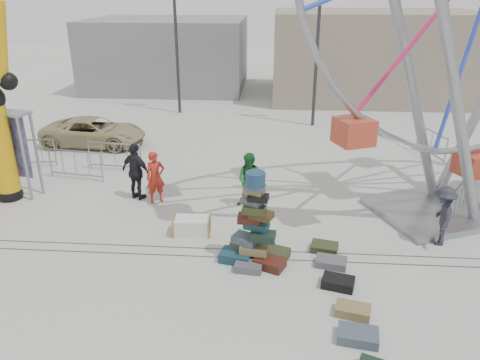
# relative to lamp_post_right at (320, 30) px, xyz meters

# --- Properties ---
(ground) EXTENTS (90.00, 90.00, 0.00)m
(ground) POSITION_rel_lamp_post_right_xyz_m (-3.09, -13.00, -4.48)
(ground) COLOR #9E9E99
(ground) RESTS_ON ground
(track_line_near) EXTENTS (40.00, 0.04, 0.01)m
(track_line_near) POSITION_rel_lamp_post_right_xyz_m (-3.09, -12.40, -4.48)
(track_line_near) COLOR #47443F
(track_line_near) RESTS_ON ground
(track_line_far) EXTENTS (40.00, 0.04, 0.01)m
(track_line_far) POSITION_rel_lamp_post_right_xyz_m (-3.09, -12.00, -4.48)
(track_line_far) COLOR #47443F
(track_line_far) RESTS_ON ground
(building_right) EXTENTS (12.00, 8.00, 5.00)m
(building_right) POSITION_rel_lamp_post_right_xyz_m (3.91, 7.00, -1.98)
(building_right) COLOR gray
(building_right) RESTS_ON ground
(building_left) EXTENTS (10.00, 8.00, 4.40)m
(building_left) POSITION_rel_lamp_post_right_xyz_m (-9.09, 9.00, -2.28)
(building_left) COLOR gray
(building_left) RESTS_ON ground
(lamp_post_right) EXTENTS (1.41, 0.25, 8.00)m
(lamp_post_right) POSITION_rel_lamp_post_right_xyz_m (0.00, 0.00, 0.00)
(lamp_post_right) COLOR #2D2D30
(lamp_post_right) RESTS_ON ground
(lamp_post_left) EXTENTS (1.41, 0.25, 8.00)m
(lamp_post_left) POSITION_rel_lamp_post_right_xyz_m (-7.00, 2.00, 0.00)
(lamp_post_left) COLOR #2D2D30
(lamp_post_left) RESTS_ON ground
(suitcase_tower) EXTENTS (1.82, 1.51, 2.38)m
(suitcase_tower) POSITION_rel_lamp_post_right_xyz_m (-2.40, -12.45, -3.82)
(suitcase_tower) COLOR #183D4A
(suitcase_tower) RESTS_ON ground
(steamer_trunk) EXTENTS (1.03, 0.63, 0.47)m
(steamer_trunk) POSITION_rel_lamp_post_right_xyz_m (-4.18, -11.23, -4.25)
(steamer_trunk) COLOR silver
(steamer_trunk) RESTS_ON ground
(row_case_0) EXTENTS (0.77, 0.64, 0.19)m
(row_case_0) POSITION_rel_lamp_post_right_xyz_m (-0.61, -11.87, -4.39)
(row_case_0) COLOR #313B1D
(row_case_0) RESTS_ON ground
(row_case_1) EXTENTS (0.82, 0.62, 0.19)m
(row_case_1) POSITION_rel_lamp_post_right_xyz_m (-0.51, -12.57, -4.39)
(row_case_1) COLOR #56575D
(row_case_1) RESTS_ON ground
(row_case_2) EXTENTS (0.82, 0.65, 0.23)m
(row_case_2) POSITION_rel_lamp_post_right_xyz_m (-0.45, -13.44, -4.37)
(row_case_2) COLOR black
(row_case_2) RESTS_ON ground
(row_case_3) EXTENTS (0.80, 0.60, 0.21)m
(row_case_3) POSITION_rel_lamp_post_right_xyz_m (-0.26, -14.42, -4.38)
(row_case_3) COLOR olive
(row_case_3) RESTS_ON ground
(row_case_4) EXTENTS (0.85, 0.64, 0.21)m
(row_case_4) POSITION_rel_lamp_post_right_xyz_m (-0.27, -15.18, -4.38)
(row_case_4) COLOR #455462
(row_case_4) RESTS_ON ground
(barricade_dummy_a) EXTENTS (2.00, 0.36, 1.10)m
(barricade_dummy_a) POSITION_rel_lamp_post_right_xyz_m (-11.21, -6.53, -3.93)
(barricade_dummy_a) COLOR gray
(barricade_dummy_a) RESTS_ON ground
(barricade_dummy_b) EXTENTS (1.99, 0.41, 1.10)m
(barricade_dummy_b) POSITION_rel_lamp_post_right_xyz_m (-8.91, -7.62, -3.93)
(barricade_dummy_b) COLOR gray
(barricade_dummy_b) RESTS_ON ground
(barricade_dummy_c) EXTENTS (2.00, 0.29, 1.10)m
(barricade_dummy_c) POSITION_rel_lamp_post_right_xyz_m (-7.81, -6.69, -3.93)
(barricade_dummy_c) COLOR gray
(barricade_dummy_c) RESTS_ON ground
(barricade_wheel_front) EXTENTS (1.22, 1.70, 1.10)m
(barricade_wheel_front) POSITION_rel_lamp_post_right_xyz_m (3.60, -9.44, -3.93)
(barricade_wheel_front) COLOR gray
(barricade_wheel_front) RESTS_ON ground
(barricade_wheel_back) EXTENTS (0.62, 1.96, 1.10)m
(barricade_wheel_back) POSITION_rel_lamp_post_right_xyz_m (4.26, -4.32, -3.93)
(barricade_wheel_back) COLOR gray
(barricade_wheel_back) RESTS_ON ground
(pedestrian_red) EXTENTS (0.72, 0.65, 1.66)m
(pedestrian_red) POSITION_rel_lamp_post_right_xyz_m (-5.64, -9.24, -3.65)
(pedestrian_red) COLOR #A22317
(pedestrian_red) RESTS_ON ground
(pedestrian_green) EXTENTS (0.95, 0.80, 1.74)m
(pedestrian_green) POSITION_rel_lamp_post_right_xyz_m (-2.67, -9.39, -3.61)
(pedestrian_green) COLOR #186129
(pedestrian_green) RESTS_ON ground
(pedestrian_black) EXTENTS (1.18, 0.88, 1.85)m
(pedestrian_black) POSITION_rel_lamp_post_right_xyz_m (-6.30, -9.06, -3.55)
(pedestrian_black) COLOR black
(pedestrian_black) RESTS_ON ground
(pedestrian_grey) EXTENTS (0.81, 1.15, 1.63)m
(pedestrian_grey) POSITION_rel_lamp_post_right_xyz_m (2.44, -11.27, -3.67)
(pedestrian_grey) COLOR #22242E
(pedestrian_grey) RESTS_ON ground
(parked_suv) EXTENTS (4.40, 2.17, 1.20)m
(parked_suv) POSITION_rel_lamp_post_right_xyz_m (-9.64, -3.86, -3.88)
(parked_suv) COLOR tan
(parked_suv) RESTS_ON ground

